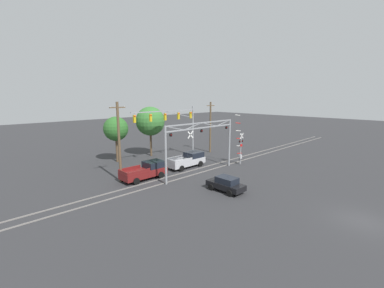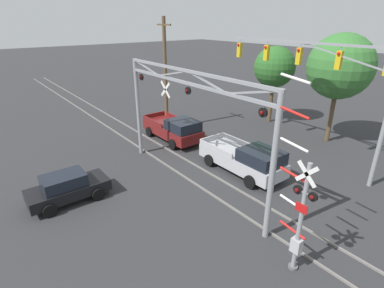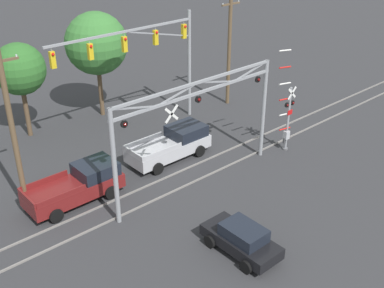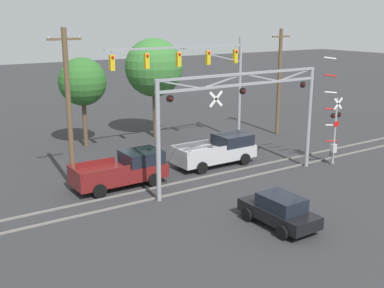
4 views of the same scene
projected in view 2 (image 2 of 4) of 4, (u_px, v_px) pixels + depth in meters
The scene contains 11 objects.
rail_track_near at pixel (192, 182), 16.86m from camera, with size 80.00×0.08×0.10m, color gray.
rail_track_far at pixel (212, 175), 17.67m from camera, with size 80.00×0.08×0.10m, color gray.
crossing_gantry at pixel (188, 110), 15.07m from camera, with size 11.09×0.28×6.31m.
crossing_signal_mast at pixel (298, 214), 10.30m from camera, with size 1.91×0.35×6.97m.
traffic_signal_span at pixel (333, 76), 16.77m from camera, with size 11.06×0.39×7.86m.
pickup_truck_lead at pixel (245, 159), 17.60m from camera, with size 5.46×2.32×1.87m.
pickup_truck_following at pixel (174, 129), 22.41m from camera, with size 5.29×2.32×1.87m.
sedan_waiting at pixel (67, 187), 14.96m from camera, with size 1.93×3.88×1.49m.
utility_pole_left at pixel (165, 74), 23.52m from camera, with size 1.80×0.28×8.75m.
background_tree_beyond_span at pixel (340, 67), 20.60m from camera, with size 4.49×4.49×7.76m.
background_tree_far_left_verge at pixel (275, 67), 25.20m from camera, with size 3.45×3.45×6.53m.
Camera 2 is at (11.64, 8.18, 8.54)m, focal length 28.00 mm.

